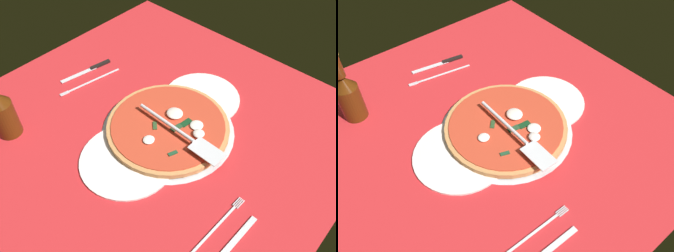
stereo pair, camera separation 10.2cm
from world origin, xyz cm
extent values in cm
cube|color=red|center=(0.00, 0.00, -0.40)|extent=(105.59, 105.59, 0.80)
cylinder|color=silver|center=(-3.00, 4.42, 0.48)|extent=(38.05, 38.05, 0.96)
cylinder|color=white|center=(-19.90, 3.32, 0.50)|extent=(23.64, 23.64, 1.00)
cylinder|color=white|center=(12.45, 3.83, 0.50)|extent=(25.59, 25.59, 1.00)
cylinder|color=tan|center=(-3.00, 4.42, 1.70)|extent=(35.02, 35.02, 1.50)
cylinder|color=#C53C25|center=(-3.00, 4.42, 2.60)|extent=(32.54, 32.54, 0.30)
ellipsoid|color=white|center=(-5.57, 13.46, 3.41)|extent=(3.24, 3.28, 1.31)
ellipsoid|color=white|center=(-7.02, 3.40, 3.42)|extent=(4.59, 4.86, 1.34)
ellipsoid|color=white|center=(5.09, 4.71, 3.16)|extent=(3.27, 3.14, 0.82)
ellipsoid|color=white|center=(-7.80, 10.91, 3.18)|extent=(3.82, 3.79, 0.86)
cube|color=#284824|center=(0.04, 2.18, 2.90)|extent=(2.89, 2.92, 0.30)
cube|color=#123A1C|center=(-6.80, 7.99, 2.90)|extent=(3.69, 2.23, 0.30)
cube|color=#1E482B|center=(4.04, 12.52, 2.90)|extent=(2.77, 1.87, 0.30)
cube|color=#234528|center=(-3.44, 7.23, 2.90)|extent=(3.63, 2.23, 0.30)
cube|color=silver|center=(-1.60, 19.34, 4.25)|extent=(5.39, 9.17, 0.30)
cylinder|color=silver|center=(-1.90, 4.81, 4.60)|extent=(1.41, 20.02, 1.00)
cube|color=silver|center=(-3.42, -30.96, 0.30)|extent=(20.53, 15.62, 0.60)
cube|color=silver|center=(-2.93, -28.16, 0.73)|extent=(18.47, 3.80, 0.25)
cube|color=silver|center=(7.65, -30.46, 0.73)|extent=(2.99, 0.73, 0.25)
cube|color=silver|center=(7.73, -30.03, 0.73)|extent=(2.99, 0.73, 0.25)
cube|color=silver|center=(7.80, -29.59, 0.73)|extent=(2.99, 0.73, 0.25)
cube|color=black|center=(-9.36, -32.80, 1.00)|extent=(7.47, 2.45, 0.80)
cube|color=silver|center=(-1.19, -34.22, 0.73)|extent=(12.95, 3.60, 0.25)
cube|color=white|center=(14.50, 35.64, 0.30)|extent=(17.11, 11.67, 0.60)
cube|color=silver|center=(14.44, 33.10, 0.73)|extent=(18.92, 1.03, 0.25)
cube|color=silver|center=(3.50, 34.01, 0.73)|extent=(3.00, 0.29, 0.25)
cube|color=silver|center=(3.49, 33.57, 0.73)|extent=(3.00, 0.29, 0.25)
cube|color=silver|center=(3.48, 33.13, 0.73)|extent=(3.00, 0.29, 0.25)
cube|color=silver|center=(3.47, 32.69, 0.73)|extent=(3.00, 0.29, 0.25)
cube|color=silver|center=(11.46, 38.25, 0.73)|extent=(14.49, 1.73, 0.25)
cylinder|color=#492309|center=(27.80, -28.30, 5.71)|extent=(6.75, 6.75, 11.41)
cone|color=#492309|center=(27.80, -28.30, 13.37)|extent=(6.75, 6.75, 3.92)
camera|label=1|loc=(48.57, 51.24, 76.85)|focal=38.43mm
camera|label=2|loc=(41.16, 58.28, 76.85)|focal=38.43mm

